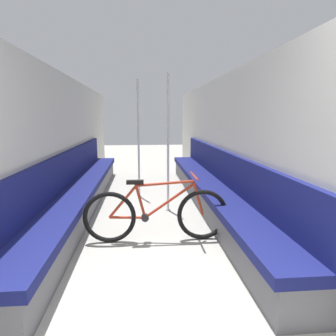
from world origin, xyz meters
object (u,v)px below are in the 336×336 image
object	(u,v)px
bench_seat_row_left	(80,191)
bicycle	(156,214)
grab_pole_far	(168,145)
bench_seat_row_right	(211,189)
grab_pole_near	(139,141)

from	to	relation	value
bench_seat_row_left	bicycle	xyz separation A→B (m)	(1.16, -1.37, 0.04)
bicycle	grab_pole_far	distance (m)	1.40
bench_seat_row_right	grab_pole_far	size ratio (longest dim) A/B	2.84
bench_seat_row_left	bench_seat_row_right	size ratio (longest dim) A/B	1.00
bench_seat_row_right	grab_pole_far	bearing A→B (deg)	-166.30
bench_seat_row_right	grab_pole_far	world-z (taller)	grab_pole_far
grab_pole_far	grab_pole_near	bearing A→B (deg)	117.79
bicycle	grab_pole_near	xyz separation A→B (m)	(-0.22, 2.07, 0.71)
bicycle	grab_pole_near	size ratio (longest dim) A/B	0.81
bench_seat_row_left	grab_pole_far	distance (m)	1.61
grab_pole_near	grab_pole_far	xyz separation A→B (m)	(0.46, -0.88, 0.00)
grab_pole_near	grab_pole_far	bearing A→B (deg)	-62.21
bench_seat_row_right	grab_pole_near	bearing A→B (deg)	149.85
grab_pole_far	bench_seat_row_right	bearing A→B (deg)	13.70
bench_seat_row_left	grab_pole_near	distance (m)	1.39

